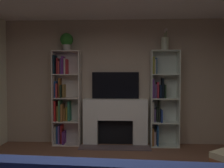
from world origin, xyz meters
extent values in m
cube|color=tan|center=(0.00, 2.79, 1.38)|extent=(5.09, 0.06, 2.76)
cube|color=white|center=(-0.54, 2.64, 0.28)|extent=(0.31, 0.25, 0.55)
cube|color=white|center=(0.54, 2.64, 0.28)|extent=(0.31, 0.25, 0.55)
cube|color=white|center=(0.00, 2.64, 0.78)|extent=(1.40, 0.25, 0.45)
cube|color=black|center=(0.00, 2.72, 0.28)|extent=(0.77, 0.08, 0.55)
cube|color=#5C4B4E|center=(0.00, 2.36, 0.01)|extent=(1.50, 0.30, 0.03)
cube|color=black|center=(0.00, 2.73, 1.30)|extent=(1.03, 0.06, 0.59)
cube|color=silver|center=(-1.35, 2.60, 1.03)|extent=(0.02, 0.32, 2.06)
cube|color=silver|center=(-0.77, 2.60, 1.03)|extent=(0.02, 0.32, 2.06)
cube|color=silver|center=(-1.06, 2.75, 1.03)|extent=(0.60, 0.02, 2.06)
cube|color=silver|center=(-1.06, 2.60, 0.01)|extent=(0.56, 0.32, 0.02)
cube|color=beige|center=(-1.32, 2.64, 0.21)|extent=(0.02, 0.20, 0.38)
cube|color=navy|center=(-1.28, 2.65, 0.21)|extent=(0.04, 0.19, 0.38)
cube|color=#633E7D|center=(-1.23, 2.63, 0.22)|extent=(0.03, 0.22, 0.41)
cube|color=#A72020|center=(-1.19, 2.65, 0.22)|extent=(0.03, 0.19, 0.41)
cube|color=#572570|center=(-1.13, 2.61, 0.16)|extent=(0.04, 0.26, 0.27)
cube|color=silver|center=(-1.06, 2.60, 0.51)|extent=(0.56, 0.32, 0.02)
cube|color=red|center=(-1.31, 2.62, 0.75)|extent=(0.04, 0.24, 0.44)
cube|color=#A68C3C|center=(-1.27, 2.65, 0.69)|extent=(0.03, 0.19, 0.33)
cube|color=#3C6F45|center=(-1.21, 2.61, 0.75)|extent=(0.04, 0.26, 0.45)
cube|color=brown|center=(-1.16, 2.61, 0.71)|extent=(0.04, 0.27, 0.37)
cube|color=brown|center=(-1.12, 2.65, 0.66)|extent=(0.03, 0.19, 0.27)
cube|color=olive|center=(-1.07, 2.65, 0.67)|extent=(0.04, 0.18, 0.30)
cube|color=#2C6E4F|center=(-1.02, 2.64, 0.74)|extent=(0.04, 0.20, 0.43)
cube|color=silver|center=(-1.06, 2.60, 1.03)|extent=(0.56, 0.32, 0.02)
cube|color=#204893|center=(-1.32, 2.65, 1.22)|extent=(0.03, 0.19, 0.36)
cube|color=#AA3437|center=(-1.27, 2.61, 1.19)|extent=(0.03, 0.26, 0.31)
cube|color=#965725|center=(-1.23, 2.65, 1.25)|extent=(0.03, 0.19, 0.42)
cube|color=black|center=(-1.18, 2.62, 1.18)|extent=(0.03, 0.25, 0.28)
cube|color=brown|center=(-1.14, 2.65, 1.18)|extent=(0.04, 0.18, 0.29)
cube|color=silver|center=(-1.06, 2.60, 1.54)|extent=(0.56, 0.32, 0.02)
cube|color=black|center=(-1.32, 2.61, 1.75)|extent=(0.03, 0.27, 0.41)
cube|color=#B5252B|center=(-1.27, 2.65, 1.73)|extent=(0.03, 0.18, 0.35)
cube|color=#B53736|center=(-1.23, 2.64, 1.69)|extent=(0.04, 0.21, 0.28)
cube|color=#543C80|center=(-1.18, 2.64, 1.73)|extent=(0.03, 0.20, 0.35)
cube|color=#5F2574|center=(-1.14, 2.62, 1.74)|extent=(0.04, 0.24, 0.39)
cube|color=beige|center=(-1.10, 2.63, 1.72)|extent=(0.03, 0.22, 0.34)
cube|color=#BC2934|center=(-1.06, 2.64, 1.71)|extent=(0.03, 0.20, 0.33)
cube|color=silver|center=(-1.06, 2.60, 2.05)|extent=(0.56, 0.32, 0.02)
cube|color=silver|center=(0.77, 2.59, 1.03)|extent=(0.02, 0.34, 2.06)
cube|color=silver|center=(1.35, 2.59, 1.03)|extent=(0.02, 0.34, 2.06)
cube|color=silver|center=(1.06, 2.75, 1.03)|extent=(0.60, 0.02, 2.06)
cube|color=silver|center=(1.06, 2.59, 0.01)|extent=(0.56, 0.34, 0.02)
cube|color=#995C28|center=(0.81, 2.61, 0.20)|extent=(0.04, 0.26, 0.37)
cube|color=beige|center=(0.86, 2.64, 0.16)|extent=(0.04, 0.20, 0.29)
cube|color=navy|center=(0.91, 2.61, 0.23)|extent=(0.03, 0.27, 0.43)
cube|color=silver|center=(1.06, 2.59, 0.51)|extent=(0.56, 0.34, 0.02)
cube|color=beige|center=(0.81, 2.63, 0.74)|extent=(0.04, 0.22, 0.44)
cube|color=#54426F|center=(0.86, 2.64, 0.66)|extent=(0.04, 0.20, 0.28)
cube|color=black|center=(0.90, 2.64, 0.67)|extent=(0.03, 0.20, 0.30)
cube|color=black|center=(0.95, 2.63, 0.75)|extent=(0.03, 0.22, 0.45)
cube|color=navy|center=(0.99, 2.60, 0.66)|extent=(0.03, 0.28, 0.27)
cube|color=silver|center=(1.06, 2.59, 1.03)|extent=(0.56, 0.34, 0.02)
cube|color=#633780|center=(0.81, 2.62, 1.24)|extent=(0.04, 0.24, 0.41)
cube|color=#4B3867|center=(0.86, 2.63, 1.18)|extent=(0.04, 0.23, 0.29)
cube|color=#A42533|center=(0.92, 2.64, 1.21)|extent=(0.04, 0.20, 0.34)
cube|color=black|center=(0.97, 2.63, 1.18)|extent=(0.04, 0.23, 0.28)
cube|color=black|center=(1.02, 2.64, 1.25)|extent=(0.04, 0.21, 0.43)
cube|color=black|center=(1.07, 2.64, 1.18)|extent=(0.03, 0.21, 0.29)
cube|color=silver|center=(1.06, 2.59, 1.54)|extent=(0.56, 0.34, 0.02)
cube|color=olive|center=(0.81, 2.61, 1.74)|extent=(0.04, 0.27, 0.37)
cube|color=beige|center=(0.85, 2.63, 1.71)|extent=(0.03, 0.23, 0.31)
cube|color=#2B5586|center=(0.88, 2.65, 1.73)|extent=(0.03, 0.19, 0.35)
cube|color=silver|center=(1.06, 2.59, 2.05)|extent=(0.56, 0.34, 0.02)
cylinder|color=beige|center=(-1.06, 2.61, 2.12)|extent=(0.16, 0.16, 0.14)
sphere|color=#2A7326|center=(-1.06, 2.61, 2.30)|extent=(0.28, 0.28, 0.28)
cylinder|color=beige|center=(1.06, 2.61, 2.19)|extent=(0.15, 0.15, 0.28)
cylinder|color=#4C7F3F|center=(1.09, 2.62, 2.41)|extent=(0.01, 0.01, 0.16)
sphere|color=silver|center=(1.09, 2.62, 2.50)|extent=(0.04, 0.04, 0.04)
cylinder|color=#4C7F3F|center=(1.06, 2.62, 2.39)|extent=(0.01, 0.01, 0.13)
sphere|color=silver|center=(1.06, 2.62, 2.46)|extent=(0.04, 0.04, 0.04)
cylinder|color=#4C7F3F|center=(1.09, 2.59, 2.42)|extent=(0.01, 0.01, 0.17)
sphere|color=silver|center=(1.09, 2.59, 2.50)|extent=(0.05, 0.05, 0.05)
cylinder|color=#4C7F3F|center=(1.06, 2.61, 2.41)|extent=(0.01, 0.01, 0.15)
sphere|color=silver|center=(1.06, 2.61, 2.49)|extent=(0.05, 0.05, 0.05)
camera|label=1|loc=(0.17, -2.51, 1.53)|focal=37.93mm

